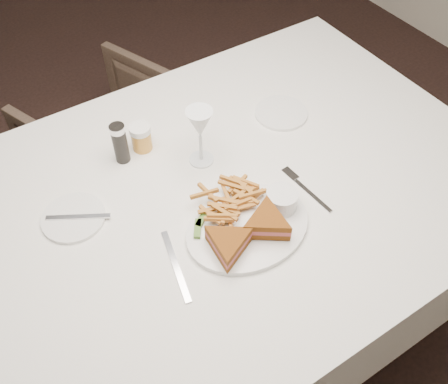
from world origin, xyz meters
name	(u,v)px	position (x,y,z in m)	size (l,w,h in m)	color
ground	(95,289)	(0.00, 0.00, 0.00)	(5.00, 5.00, 0.00)	black
table	(215,268)	(0.33, -0.38, 0.38)	(1.59, 1.06, 0.75)	white
chair_far	(115,139)	(0.34, 0.43, 0.29)	(0.57, 0.53, 0.59)	#47372C
table_setting	(224,195)	(0.33, -0.43, 0.79)	(0.84, 0.60, 0.18)	white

